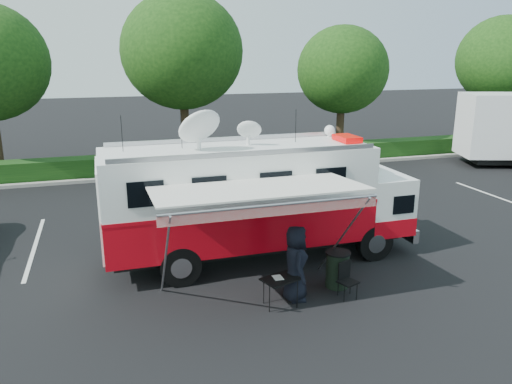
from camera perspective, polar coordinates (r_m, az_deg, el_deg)
ground_plane at (r=14.88m, az=0.58°, el=-7.56°), size 120.00×120.00×0.00m
back_border at (r=26.49m, az=-5.82°, el=13.68°), size 60.00×6.14×8.87m
stall_lines at (r=17.45m, az=-4.03°, el=-4.03°), size 24.12×5.50×0.01m
command_truck at (r=14.24m, az=0.30°, el=-0.78°), size 8.94×2.46×4.30m
awning at (r=11.41m, az=0.37°, el=-0.11°), size 4.88×2.53×2.95m
person at (r=12.62m, az=4.45°, el=-12.07°), size 0.75×1.01×1.89m
folding_table at (r=12.00m, az=2.81°, el=-10.01°), size 0.99×0.84×0.72m
folding_chair at (r=12.70m, az=10.25°, el=-9.48°), size 0.55×0.58×0.89m
trash_bin at (r=13.17m, az=9.29°, el=-8.68°), size 0.64×0.64×0.96m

